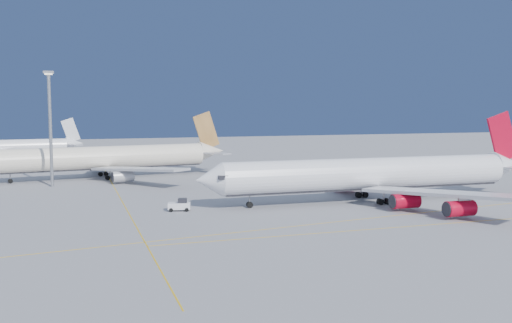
# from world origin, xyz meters

# --- Properties ---
(ground) EXTENTS (500.00, 500.00, 0.00)m
(ground) POSITION_xyz_m (0.00, 0.00, 0.00)
(ground) COLOR slate
(ground) RESTS_ON ground
(taxiway_lines) EXTENTS (118.86, 140.00, 0.02)m
(taxiway_lines) POSITION_xyz_m (-14.71, 6.34, 0.01)
(taxiway_lines) COLOR #D19D0B
(taxiway_lines) RESTS_ON ground
(airliner_virgin) EXTENTS (72.61, 65.41, 17.96)m
(airliner_virgin) POSITION_xyz_m (8.36, 9.43, 5.41)
(airliner_virgin) COLOR white
(airliner_virgin) RESTS_ON ground
(airliner_etihad) EXTENTS (67.04, 61.32, 17.53)m
(airliner_etihad) POSITION_xyz_m (-40.14, 64.11, 5.34)
(airliner_etihad) COLOR silver
(airliner_etihad) RESTS_ON ground
(airliner_third) EXTENTS (55.07, 50.40, 14.78)m
(airliner_third) POSITION_xyz_m (-71.90, 128.98, 4.47)
(airliner_third) COLOR white
(airliner_third) RESTS_ON ground
(pushback_tug) EXTENTS (4.37, 3.22, 2.25)m
(pushback_tug) POSITION_xyz_m (-30.90, 10.75, 1.05)
(pushback_tug) COLOR white
(pushback_tug) RESTS_ON ground
(light_mast) EXTENTS (2.34, 2.34, 27.07)m
(light_mast) POSITION_xyz_m (-53.82, 50.94, 15.98)
(light_mast) COLOR gray
(light_mast) RESTS_ON ground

